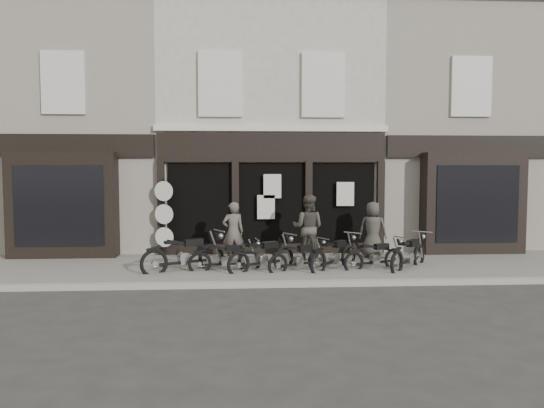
{
  "coord_description": "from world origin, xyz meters",
  "views": [
    {
      "loc": [
        -1.03,
        -13.66,
        2.85
      ],
      "look_at": [
        -0.09,
        1.6,
        1.78
      ],
      "focal_mm": 35.0,
      "sensor_mm": 36.0,
      "label": 1
    }
  ],
  "objects": [
    {
      "name": "advert_sign_post",
      "position": [
        -3.33,
        2.63,
        1.21
      ],
      "size": [
        0.59,
        0.39,
        2.49
      ],
      "rotation": [
        0.0,
        0.0,
        -0.31
      ],
      "color": "black",
      "rests_on": "ground"
    },
    {
      "name": "kerb",
      "position": [
        0.0,
        -1.25,
        0.07
      ],
      "size": [
        30.0,
        0.25,
        0.13
      ],
      "primitive_type": "cube",
      "color": "gray",
      "rests_on": "ground_plane"
    },
    {
      "name": "motorcycle_0",
      "position": [
        -2.49,
        0.36,
        0.45
      ],
      "size": [
        2.17,
        1.38,
        1.13
      ],
      "rotation": [
        0.0,
        0.0,
        0.48
      ],
      "color": "black",
      "rests_on": "ground"
    },
    {
      "name": "motorcycle_6",
      "position": [
        3.56,
        0.33,
        0.41
      ],
      "size": [
        1.6,
        1.76,
        1.03
      ],
      "rotation": [
        0.0,
        0.0,
        0.85
      ],
      "color": "black",
      "rests_on": "ground"
    },
    {
      "name": "man_left",
      "position": [
        -1.21,
        1.49,
        0.99
      ],
      "size": [
        0.71,
        0.54,
        1.73
      ],
      "primitive_type": "imported",
      "rotation": [
        0.0,
        0.0,
        3.36
      ],
      "color": "#4C453E",
      "rests_on": "pavement"
    },
    {
      "name": "man_right",
      "position": [
        2.98,
        1.96,
        0.97
      ],
      "size": [
        0.95,
        0.76,
        1.69
      ],
      "primitive_type": "imported",
      "rotation": [
        0.0,
        0.0,
        2.85
      ],
      "color": "#38342E",
      "rests_on": "pavement"
    },
    {
      "name": "motorcycle_1",
      "position": [
        -1.39,
        0.33,
        0.37
      ],
      "size": [
        1.94,
        0.57,
        0.93
      ],
      "rotation": [
        0.0,
        0.0,
        0.14
      ],
      "color": "black",
      "rests_on": "ground"
    },
    {
      "name": "man_centre",
      "position": [
        0.97,
        1.64,
        1.08
      ],
      "size": [
        1.13,
        1.0,
        1.92
      ],
      "primitive_type": "imported",
      "rotation": [
        0.0,
        0.0,
        2.8
      ],
      "color": "#3F3A33",
      "rests_on": "pavement"
    },
    {
      "name": "motorcycle_2",
      "position": [
        -0.42,
        0.31,
        0.41
      ],
      "size": [
        1.9,
        1.37,
        1.02
      ],
      "rotation": [
        0.0,
        0.0,
        0.56
      ],
      "color": "black",
      "rests_on": "ground"
    },
    {
      "name": "ground_plane",
      "position": [
        0.0,
        0.0,
        0.0
      ],
      "size": [
        90.0,
        90.0,
        0.0
      ],
      "primitive_type": "plane",
      "color": "#2D2B28",
      "rests_on": "ground"
    },
    {
      "name": "pavement",
      "position": [
        0.0,
        0.9,
        0.06
      ],
      "size": [
        30.0,
        4.2,
        0.12
      ],
      "primitive_type": "cube",
      "color": "#636058",
      "rests_on": "ground_plane"
    },
    {
      "name": "neighbour_left",
      "position": [
        -6.35,
        5.9,
        4.04
      ],
      "size": [
        5.6,
        6.73,
        8.34
      ],
      "color": "gray",
      "rests_on": "ground"
    },
    {
      "name": "central_building",
      "position": [
        0.0,
        5.95,
        4.08
      ],
      "size": [
        7.3,
        6.22,
        8.34
      ],
      "color": "#B9B49F",
      "rests_on": "ground"
    },
    {
      "name": "neighbour_right",
      "position": [
        6.35,
        5.9,
        4.04
      ],
      "size": [
        5.6,
        6.73,
        8.34
      ],
      "color": "gray",
      "rests_on": "ground"
    },
    {
      "name": "motorcycle_5",
      "position": [
        2.63,
        0.35,
        0.37
      ],
      "size": [
        1.84,
        0.96,
        0.93
      ],
      "rotation": [
        0.0,
        0.0,
        0.38
      ],
      "color": "black",
      "rests_on": "ground"
    },
    {
      "name": "motorcycle_4",
      "position": [
        1.54,
        0.41,
        0.4
      ],
      "size": [
        1.65,
        1.67,
        1.01
      ],
      "rotation": [
        0.0,
        0.0,
        0.8
      ],
      "color": "black",
      "rests_on": "ground"
    },
    {
      "name": "motorcycle_3",
      "position": [
        0.55,
        0.26,
        0.36
      ],
      "size": [
        1.72,
        1.16,
        0.91
      ],
      "rotation": [
        0.0,
        0.0,
        0.52
      ],
      "color": "black",
      "rests_on": "ground"
    }
  ]
}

